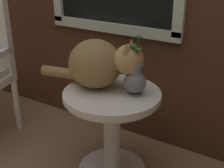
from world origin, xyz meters
The scene contains 3 objects.
wicker_side_table centered at (0.30, 0.27, 0.40)m, with size 0.58×0.58×0.57m.
cat centered at (0.19, 0.29, 0.72)m, with size 0.65×0.35×0.30m.
pewter_vase_with_ivy centered at (0.42, 0.31, 0.67)m, with size 0.13×0.13×0.33m.
Camera 1 is at (1.17, -1.13, 1.33)m, focal length 50.05 mm.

